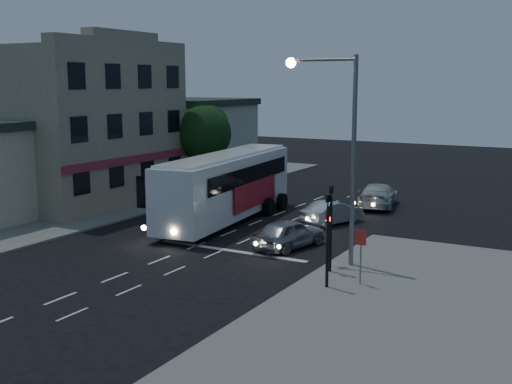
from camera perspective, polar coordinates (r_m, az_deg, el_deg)
The scene contains 15 objects.
ground at distance 30.39m, azimuth -7.43°, elevation -5.57°, with size 120.00×120.00×0.00m, color black.
sidewalk_near at distance 21.52m, azimuth 15.15°, elevation -12.24°, with size 12.00×24.00×0.12m, color slate.
sidewalk_far at distance 44.58m, azimuth -14.78°, elevation -0.81°, with size 12.00×50.00×0.12m, color slate.
road_markings at distance 32.34m, azimuth -2.09°, elevation -4.54°, with size 8.00×30.55×0.01m.
tour_bus at distance 36.94m, azimuth -2.64°, elevation 0.62°, with size 3.97×13.04×3.94m.
car_suv at distance 31.23m, azimuth 2.93°, elevation -3.70°, with size 1.72×4.27×1.46m, color #97969C.
car_sedan_a at distance 36.69m, azimuth 6.81°, elevation -1.83°, with size 1.40×4.03×1.33m, color silver.
car_sedan_b at distance 42.24m, azimuth 10.80°, elevation -0.27°, with size 2.13×5.24×1.52m, color silver.
traffic_signal_main at distance 26.80m, azimuth 6.66°, elevation -2.31°, with size 0.25×0.35×4.10m.
traffic_signal_side at distance 24.76m, azimuth 6.40°, elevation -3.31°, with size 0.18×0.15×4.10m.
regulatory_sign at distance 25.48m, azimuth 9.29°, elevation -4.91°, with size 0.45×0.12×2.20m.
streetlight at distance 27.72m, azimuth 7.44°, elevation 5.00°, with size 3.32×0.44×9.00m.
main_building at distance 44.63m, azimuth -15.96°, elevation 5.75°, with size 10.12×12.00×11.00m.
low_building_north at distance 53.63m, azimuth -6.41°, elevation 4.79°, with size 9.40×9.40×6.50m.
street_tree at distance 46.45m, azimuth -4.67°, elevation 5.42°, with size 4.00×4.00×6.20m.
Camera 1 is at (17.56, -23.47, 8.00)m, focal length 45.00 mm.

